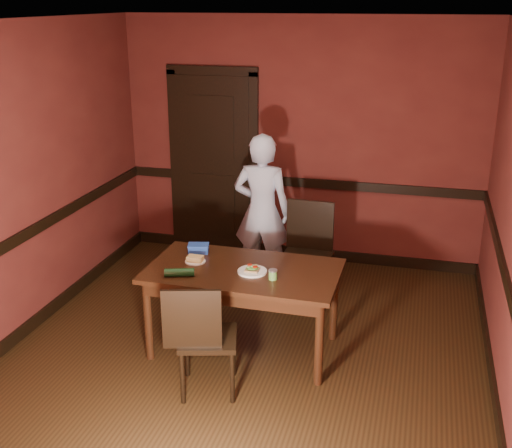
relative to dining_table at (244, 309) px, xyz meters
The scene contains 21 objects.
floor 0.38m from the dining_table, 67.10° to the right, with size 4.00×4.50×0.01m, color black.
ceiling 2.33m from the dining_table, 67.10° to the right, with size 4.00×4.50×0.01m, color silver.
wall_back 2.37m from the dining_table, 88.98° to the left, with size 4.00×0.02×2.70m, color #5C211C.
wall_front 2.54m from the dining_table, 89.06° to the right, with size 4.00×0.02×2.70m, color #5C211C.
wall_left 2.19m from the dining_table, behind, with size 0.02×4.50×2.70m, color #5C211C.
dado_back 2.21m from the dining_table, 88.97° to the left, with size 4.00×0.03×0.10m, color black.
dado_left 2.02m from the dining_table, behind, with size 0.03×4.50×0.10m, color black.
dado_right 2.09m from the dining_table, ahead, with size 0.03×4.50×0.10m, color black.
baseboard_back 2.17m from the dining_table, 88.97° to the left, with size 4.00×0.03×0.12m, color black.
baseboard_left 1.97m from the dining_table, behind, with size 0.03×4.50×0.12m, color black.
baseboard_right 2.05m from the dining_table, ahead, with size 0.03×4.50×0.12m, color black.
door 2.44m from the dining_table, 114.34° to the left, with size 1.05×0.07×2.20m.
dining_table is the anchor object (origin of this frame).
chair_far 1.05m from the dining_table, 70.37° to the left, with size 0.47×0.47×1.00m, color black, non-canonical shape.
chair_near 0.67m from the dining_table, 98.08° to the right, with size 0.43×0.43×0.92m, color black, non-canonical shape.
person 1.40m from the dining_table, 97.78° to the left, with size 0.59×0.38×1.61m, color silver.
sandwich_plate 0.40m from the dining_table, 28.08° to the right, with size 0.24×0.24×0.06m.
sauce_jar 0.52m from the dining_table, 26.16° to the right, with size 0.07×0.07×0.08m.
cheese_saucer 0.59m from the dining_table, behind, with size 0.17×0.17×0.05m.
food_tub 0.68m from the dining_table, 152.74° to the left, with size 0.21×0.16×0.08m.
wrapped_veg 0.67m from the dining_table, 148.91° to the right, with size 0.07×0.07×0.24m, color #133916.
Camera 1 is at (1.31, -4.58, 2.86)m, focal length 45.00 mm.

